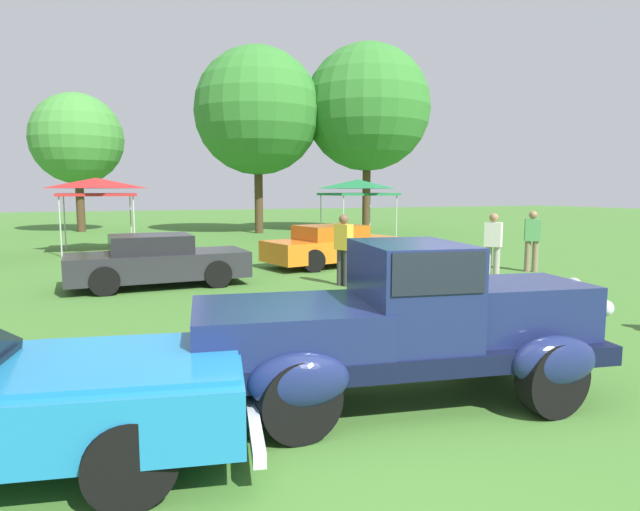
{
  "coord_description": "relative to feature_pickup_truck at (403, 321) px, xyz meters",
  "views": [
    {
      "loc": [
        -2.61,
        -4.35,
        2.24
      ],
      "look_at": [
        0.35,
        3.04,
        1.28
      ],
      "focal_mm": 30.34,
      "sensor_mm": 36.0,
      "label": 1
    }
  ],
  "objects": [
    {
      "name": "ground_plane",
      "position": [
        -0.29,
        -0.53,
        -0.87
      ],
      "size": [
        120.0,
        120.0,
        0.0
      ],
      "primitive_type": "plane",
      "color": "#42752D"
    },
    {
      "name": "feature_pickup_truck",
      "position": [
        0.0,
        0.0,
        0.0
      ],
      "size": [
        4.51,
        2.35,
        1.7
      ],
      "color": "black",
      "rests_on": "ground_plane"
    },
    {
      "name": "show_car_charcoal",
      "position": [
        -1.78,
        8.22,
        -0.27
      ],
      "size": [
        4.14,
        1.84,
        1.22
      ],
      "color": "#28282D",
      "rests_on": "ground_plane"
    },
    {
      "name": "show_car_orange",
      "position": [
        3.5,
        9.92,
        -0.27
      ],
      "size": [
        4.55,
        2.55,
        1.22
      ],
      "color": "orange",
      "rests_on": "ground_plane"
    },
    {
      "name": "spectator_between_cars",
      "position": [
        2.31,
        6.65,
        0.05
      ],
      "size": [
        0.39,
        0.47,
        1.69
      ],
      "color": "#383838",
      "rests_on": "ground_plane"
    },
    {
      "name": "spectator_by_row",
      "position": [
        8.09,
        6.76,
        0.05
      ],
      "size": [
        0.46,
        0.43,
        1.69
      ],
      "color": "#7F7056",
      "rests_on": "ground_plane"
    },
    {
      "name": "spectator_far_side",
      "position": [
        6.06,
        5.92,
        0.05
      ],
      "size": [
        0.44,
        0.46,
        1.69
      ],
      "color": "#9E998E",
      "rests_on": "ground_plane"
    },
    {
      "name": "canopy_tent_center_field",
      "position": [
        -3.09,
        16.49,
        1.56
      ],
      "size": [
        2.63,
        2.63,
        2.71
      ],
      "color": "#B7B7BC",
      "rests_on": "ground_plane"
    },
    {
      "name": "canopy_tent_right_field",
      "position": [
        6.95,
        15.49,
        1.56
      ],
      "size": [
        2.62,
        2.62,
        2.71
      ],
      "color": "#B7B7BC",
      "rests_on": "ground_plane"
    },
    {
      "name": "treeline_far_left",
      "position": [
        -4.05,
        27.54,
        4.15
      ],
      "size": [
        4.85,
        4.85,
        7.46
      ],
      "color": "#47331E",
      "rests_on": "ground_plane"
    },
    {
      "name": "treeline_mid_left",
      "position": [
        4.79,
        23.05,
        5.47
      ],
      "size": [
        6.56,
        6.56,
        9.63
      ],
      "color": "#47331E",
      "rests_on": "ground_plane"
    },
    {
      "name": "treeline_center",
      "position": [
        10.53,
        21.8,
        5.79
      ],
      "size": [
        6.73,
        6.73,
        10.04
      ],
      "color": "#47331E",
      "rests_on": "ground_plane"
    }
  ]
}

